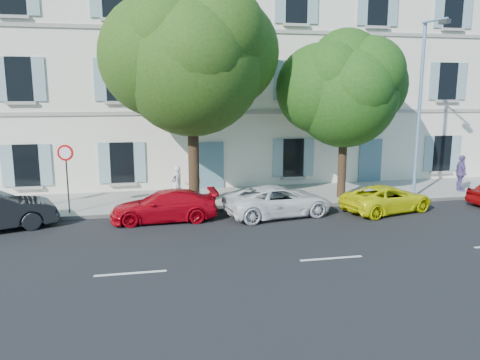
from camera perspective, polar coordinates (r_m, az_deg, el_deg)
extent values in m
plane|color=black|center=(18.36, 6.28, -5.25)|extent=(90.00, 90.00, 0.00)
cube|color=#A09E96|center=(22.48, 2.83, -2.03)|extent=(36.00, 4.50, 0.15)
cube|color=#9E998E|center=(20.44, 4.33, -3.32)|extent=(36.00, 0.16, 0.16)
cube|color=white|center=(27.55, -0.09, 12.73)|extent=(28.00, 7.00, 12.00)
imported|color=#B40512|center=(18.68, -9.22, -3.12)|extent=(4.19, 1.72, 1.21)
imported|color=white|center=(19.24, 4.73, -2.55)|extent=(4.77, 2.80, 1.25)
imported|color=#E8E709|center=(20.81, 17.49, -2.17)|extent=(4.42, 2.90, 1.13)
cylinder|color=#3A2819|center=(20.31, -5.67, 2.16)|extent=(0.47, 0.47, 3.75)
ellipsoid|color=#335D17|center=(20.12, -5.89, 13.85)|extent=(6.00, 6.00, 6.60)
cylinder|color=#3A2819|center=(22.32, 12.33, 1.70)|extent=(0.39, 0.39, 2.95)
ellipsoid|color=#295E18|center=(22.06, 12.68, 10.12)|extent=(4.79, 4.79, 5.27)
cylinder|color=#383A3D|center=(20.15, -20.27, -0.51)|extent=(0.06, 0.06, 2.37)
cylinder|color=red|center=(19.92, -20.52, 3.13)|extent=(0.64, 0.17, 0.65)
cylinder|color=#7293BF|center=(23.10, 21.00, 7.68)|extent=(0.16, 0.16, 7.88)
cylinder|color=#7293BF|center=(22.71, 22.66, 17.52)|extent=(0.38, 1.37, 0.10)
cube|color=#383A3D|center=(22.12, 23.67, 17.26)|extent=(0.33, 0.48, 0.18)
imported|color=white|center=(20.98, -7.71, -0.52)|extent=(0.72, 0.69, 1.65)
imported|color=tan|center=(20.84, -5.70, -0.59)|extent=(0.87, 0.73, 1.62)
imported|color=#665296|center=(25.66, 25.34, 0.77)|extent=(0.68, 1.13, 1.81)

